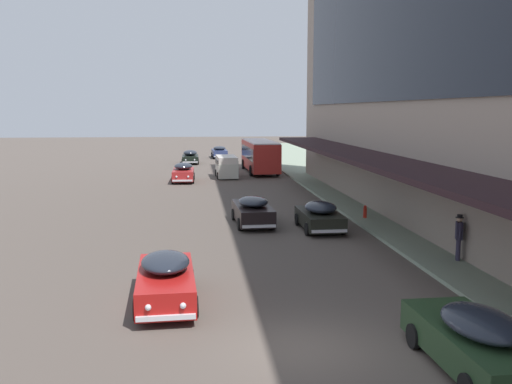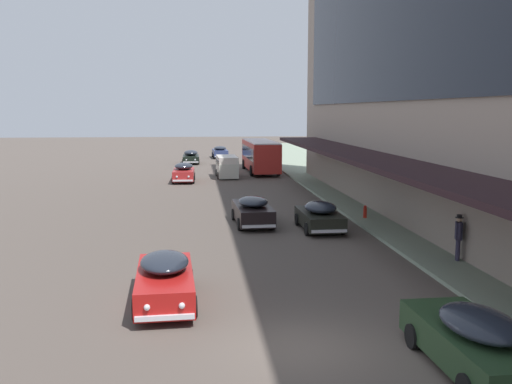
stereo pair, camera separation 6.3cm
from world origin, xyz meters
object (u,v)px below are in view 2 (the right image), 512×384
at_px(transit_bus_kerbside_front, 260,154).
at_px(pedestrian_at_kerb, 459,235).
at_px(sedan_lead_mid, 184,172).
at_px(sedan_oncoming_front, 220,152).
at_px(sedan_second_near, 320,216).
at_px(sedan_far_back, 191,157).
at_px(fire_hydrant, 365,212).
at_px(sedan_second_mid, 475,340).
at_px(sedan_trailing_mid, 165,279).
at_px(vw_van, 227,165).
at_px(sedan_oncoming_rear, 253,211).

relative_size(transit_bus_kerbside_front, pedestrian_at_kerb, 5.60).
bearing_deg(sedan_lead_mid, sedan_oncoming_front, 80.31).
relative_size(sedan_oncoming_front, sedan_lead_mid, 1.04).
distance_m(sedan_second_near, pedestrian_at_kerb, 8.11).
bearing_deg(sedan_oncoming_front, sedan_far_back, -116.52).
distance_m(sedan_lead_mid, fire_hydrant, 21.35).
bearing_deg(sedan_far_back, sedan_second_mid, -82.67).
relative_size(transit_bus_kerbside_front, sedan_trailing_mid, 2.13).
height_order(sedan_trailing_mid, vw_van, vw_van).
xyz_separation_m(sedan_far_back, sedan_second_near, (6.81, -38.01, -0.01)).
distance_m(sedan_oncoming_rear, fire_hydrant, 6.39).
xyz_separation_m(sedan_oncoming_front, sedan_oncoming_rear, (-0.15, -43.69, 0.01)).
bearing_deg(sedan_second_mid, transit_bus_kerbside_front, 90.06).
xyz_separation_m(sedan_lead_mid, pedestrian_at_kerb, (11.37, -27.93, 0.38)).
distance_m(sedan_trailing_mid, sedan_second_near, 12.68).
xyz_separation_m(sedan_second_near, sedan_lead_mid, (-7.29, 20.93, 0.05)).
bearing_deg(sedan_oncoming_front, sedan_trailing_mid, -94.28).
bearing_deg(fire_hydrant, transit_bus_kerbside_front, 96.69).
bearing_deg(sedan_second_near, sedan_far_back, 100.15).
relative_size(sedan_second_near, pedestrian_at_kerb, 2.33).
xyz_separation_m(sedan_far_back, fire_hydrant, (9.89, -35.72, -0.26)).
xyz_separation_m(sedan_oncoming_rear, vw_van, (-0.16, 21.94, 0.32)).
xyz_separation_m(sedan_trailing_mid, sedan_oncoming_rear, (4.02, 12.09, 0.01)).
bearing_deg(sedan_trailing_mid, fire_hydrant, 50.66).
xyz_separation_m(sedan_trailing_mid, sedan_lead_mid, (-0.00, 31.31, 0.03)).
bearing_deg(sedan_second_near, pedestrian_at_kerb, -59.79).
height_order(sedan_oncoming_front, pedestrian_at_kerb, pedestrian_at_kerb).
bearing_deg(sedan_oncoming_front, vw_van, -90.83).
distance_m(transit_bus_kerbside_front, fire_hydrant, 25.61).
relative_size(sedan_oncoming_rear, sedan_second_mid, 0.99).
xyz_separation_m(sedan_oncoming_front, sedan_second_mid, (3.26, -61.50, -0.00)).
relative_size(sedan_trailing_mid, fire_hydrant, 7.00).
relative_size(sedan_lead_mid, fire_hydrant, 6.53).
xyz_separation_m(sedan_second_mid, vw_van, (-3.58, 39.75, 0.33)).
relative_size(sedan_oncoming_rear, pedestrian_at_kerb, 2.57).
bearing_deg(sedan_oncoming_front, sedan_second_near, -86.08).
distance_m(vw_van, pedestrian_at_kerb, 31.55).
distance_m(sedan_oncoming_front, sedan_oncoming_rear, 43.69).
height_order(sedan_second_near, sedan_lead_mid, sedan_lead_mid).
height_order(sedan_far_back, fire_hydrant, sedan_far_back).
distance_m(transit_bus_kerbside_front, pedestrian_at_kerb, 34.91).
bearing_deg(transit_bus_kerbside_front, sedan_lead_mid, -137.63).
bearing_deg(sedan_oncoming_front, sedan_oncoming_rear, -90.20).
height_order(sedan_oncoming_front, sedan_second_near, sedan_oncoming_front).
height_order(transit_bus_kerbside_front, sedan_trailing_mid, transit_bus_kerbside_front).
bearing_deg(sedan_second_near, fire_hydrant, 36.53).
distance_m(sedan_far_back, sedan_second_mid, 54.55).
xyz_separation_m(sedan_far_back, sedan_lead_mid, (-0.49, -17.07, 0.04)).
distance_m(sedan_trailing_mid, sedan_oncoming_front, 55.94).
bearing_deg(vw_van, sedan_second_near, -81.74).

